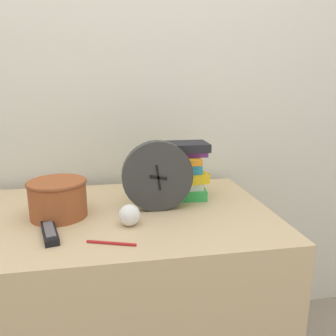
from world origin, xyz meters
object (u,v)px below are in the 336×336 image
Objects in this scene: book_stack at (177,171)px; crumpled_paper_ball at (129,215)px; desk_clock at (158,176)px; pen at (111,243)px; basket at (58,197)px; tv_remote at (50,232)px.

book_stack is 0.32m from crumpled_paper_ball.
desk_clock is 0.31m from pen.
basket is 2.85× the size of crumpled_paper_ball.
basket is at bearing 125.98° from pen.
basket is (-0.33, -0.00, -0.06)m from desk_clock.
crumpled_paper_ball reaches higher than tv_remote.
desk_clock reaches higher than pen.
crumpled_paper_ball reaches higher than pen.
tv_remote is (-0.34, -0.15, -0.11)m from desk_clock.
book_stack is 0.45m from basket.
basket is at bearing 87.63° from tv_remote.
book_stack is 3.72× the size of crumpled_paper_ball.
basket is 1.41× the size of pen.
book_stack reaches higher than pen.
book_stack is at bearing 52.61° from desk_clock.
book_stack is at bearing 49.97° from crumpled_paper_ball.
pen is (-0.06, -0.12, -0.03)m from crumpled_paper_ball.
desk_clock is at bearing 0.41° from basket.
crumpled_paper_ball is at bearing -26.49° from basket.
book_stack reaches higher than crumpled_paper_ball.
pen is at bearing -25.56° from tv_remote.
crumpled_paper_ball is at bearing 64.51° from pen.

